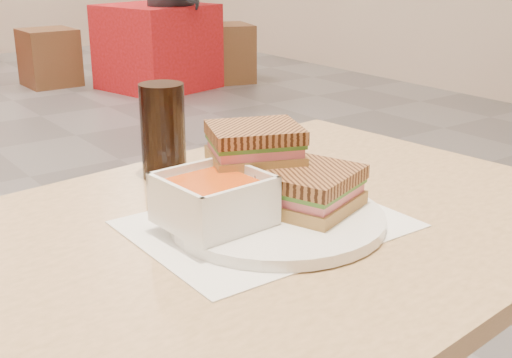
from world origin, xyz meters
TOP-DOWN VIEW (x-y plane):
  - main_table at (-0.08, -2.00)m, footprint 1.27×0.83m
  - tray_liner at (0.03, -2.00)m, footprint 0.36×0.28m
  - plate at (0.04, -2.01)m, footprint 0.30×0.30m
  - soup_bowl at (-0.05, -1.99)m, footprint 0.13×0.13m
  - panini_lower at (0.09, -2.03)m, footprint 0.16×0.15m
  - panini_upper at (0.05, -1.94)m, footprint 0.16×0.15m
  - cola_glass at (0.01, -1.74)m, footprint 0.07×0.07m
  - bg_table_1 at (2.14, 2.27)m, footprint 0.92×0.92m
  - bg_chair_1l at (1.46, 2.91)m, footprint 0.42×0.42m
  - bg_chair_1r at (2.75, 2.18)m, footprint 0.54×0.54m

SIDE VIEW (x-z plane):
  - bg_chair_1l at x=1.46m, z-range 0.00..0.47m
  - bg_chair_1r at x=2.75m, z-range 0.00..0.49m
  - bg_table_1 at x=2.14m, z-range 0.00..0.68m
  - main_table at x=-0.08m, z-range 0.26..1.01m
  - tray_liner at x=0.03m, z-range 0.75..0.75m
  - plate at x=0.04m, z-range 0.75..0.77m
  - panini_lower at x=0.09m, z-range 0.77..0.83m
  - soup_bowl at x=-0.05m, z-range 0.76..0.83m
  - cola_glass at x=0.01m, z-range 0.75..0.91m
  - panini_upper at x=0.05m, z-range 0.82..0.87m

